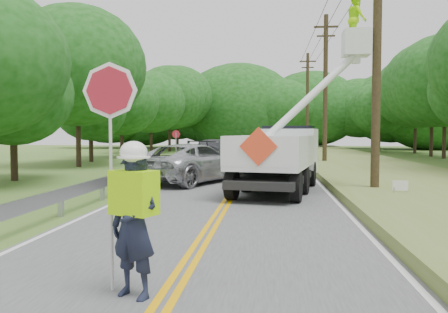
{
  "coord_description": "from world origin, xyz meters",
  "views": [
    {
      "loc": [
        1.35,
        -7.53,
        2.21
      ],
      "look_at": [
        0.0,
        6.0,
        1.5
      ],
      "focal_mm": 37.09,
      "sensor_mm": 36.0,
      "label": 1
    }
  ],
  "objects": [
    {
      "name": "flagger",
      "position": [
        -0.44,
        -1.62,
        1.14
      ],
      "size": [
        1.19,
        0.71,
        3.15
      ],
      "color": "#191E33",
      "rests_on": "road"
    },
    {
      "name": "yard_sign",
      "position": [
        5.5,
        7.63,
        0.48
      ],
      "size": [
        0.47,
        0.1,
        0.68
      ],
      "color": "white",
      "rests_on": "ground"
    },
    {
      "name": "suv_darkgrey",
      "position": [
        -2.22,
        24.48,
        0.88
      ],
      "size": [
        3.9,
        6.37,
        1.73
      ],
      "primitive_type": "imported",
      "rotation": [
        0.0,
        0.0,
        2.87
      ],
      "color": "#36383D",
      "rests_on": "road"
    },
    {
      "name": "bucket_truck",
      "position": [
        2.01,
        10.6,
        1.57
      ],
      "size": [
        4.92,
        7.41,
        6.92
      ],
      "color": "black",
      "rests_on": "road"
    },
    {
      "name": "tall_grass_verge",
      "position": [
        7.1,
        14.0,
        0.15
      ],
      "size": [
        7.0,
        96.0,
        0.3
      ],
      "primitive_type": "cube",
      "color": "olive",
      "rests_on": "ground"
    },
    {
      "name": "ground",
      "position": [
        0.0,
        0.0,
        0.0
      ],
      "size": [
        140.0,
        140.0,
        0.0
      ],
      "primitive_type": "plane",
      "color": "#3E5E27",
      "rests_on": "ground"
    },
    {
      "name": "guardrail",
      "position": [
        -4.02,
        14.91,
        0.55
      ],
      "size": [
        0.18,
        48.0,
        0.77
      ],
      "color": "#9EA0A6",
      "rests_on": "ground"
    },
    {
      "name": "treeline_left",
      "position": [
        -10.57,
        31.46,
        5.7
      ],
      "size": [
        9.32,
        55.55,
        10.6
      ],
      "color": "#332319",
      "rests_on": "ground"
    },
    {
      "name": "stop_sign_permanent",
      "position": [
        -4.31,
        19.95,
        1.54
      ],
      "size": [
        0.5,
        0.11,
        2.35
      ],
      "color": "#9EA0A6",
      "rests_on": "ground"
    },
    {
      "name": "utility_poles",
      "position": [
        5.0,
        17.02,
        5.27
      ],
      "size": [
        1.6,
        43.3,
        10.0
      ],
      "color": "#2D2216",
      "rests_on": "ground"
    },
    {
      "name": "treeline_horizon",
      "position": [
        0.48,
        56.21,
        5.5
      ],
      "size": [
        57.15,
        14.78,
        12.38
      ],
      "color": "#13440D",
      "rests_on": "ground"
    },
    {
      "name": "road",
      "position": [
        0.0,
        14.0,
        0.01
      ],
      "size": [
        7.2,
        96.0,
        0.03
      ],
      "color": "#4A4B4D",
      "rests_on": "ground"
    },
    {
      "name": "suv_silver",
      "position": [
        -2.02,
        12.49,
        0.87
      ],
      "size": [
        5.11,
        6.72,
        1.7
      ],
      "primitive_type": "imported",
      "rotation": [
        0.0,
        0.0,
        2.71
      ],
      "color": "#ACADB3",
      "rests_on": "road"
    }
  ]
}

